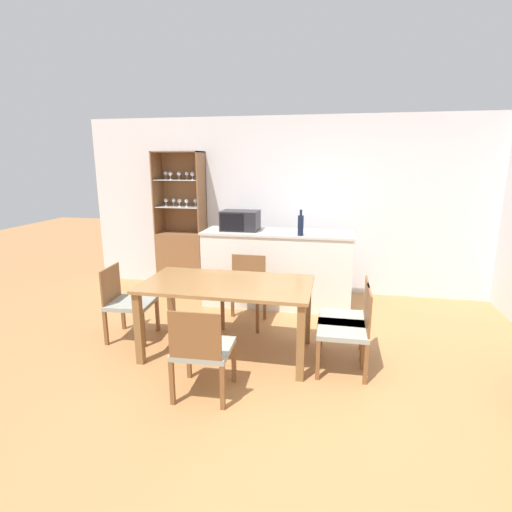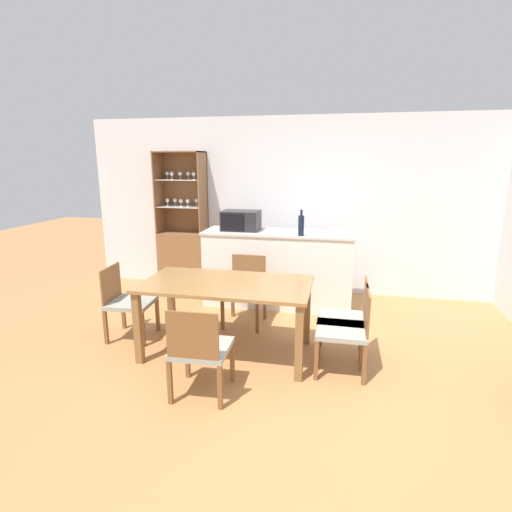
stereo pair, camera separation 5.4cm
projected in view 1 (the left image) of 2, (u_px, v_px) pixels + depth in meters
name	position (u px, v px, depth m)	size (l,w,h in m)	color
ground_plane	(285.00, 379.00, 3.62)	(18.00, 18.00, 0.00)	#B27A47
wall_back	(310.00, 206.00, 5.83)	(6.80, 0.06, 2.55)	silver
kitchen_counter	(277.00, 269.00, 5.39)	(1.99, 0.62, 1.01)	white
display_cabinet	(182.00, 249.00, 6.15)	(0.71, 0.39, 2.06)	brown
dining_table	(227.00, 292.00, 3.97)	(1.67, 0.89, 0.75)	olive
dining_chair_head_far	(245.00, 290.00, 4.77)	(0.47, 0.47, 0.81)	#999E93
dining_chair_side_left_far	(127.00, 302.00, 4.37)	(0.49, 0.49, 0.81)	#999E93
dining_chair_head_near	(202.00, 349.00, 3.27)	(0.47, 0.47, 0.81)	#999E93
dining_chair_side_right_far	(347.00, 318.00, 3.92)	(0.46, 0.46, 0.81)	#999E93
dining_chair_side_right_near	(347.00, 329.00, 3.67)	(0.46, 0.46, 0.81)	#999E93
microwave	(240.00, 220.00, 5.35)	(0.49, 0.36, 0.26)	#232328
wine_bottle	(301.00, 225.00, 4.96)	(0.07, 0.07, 0.33)	#141E38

